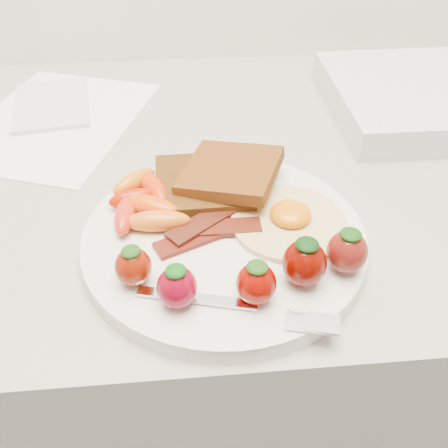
{
  "coord_description": "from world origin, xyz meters",
  "views": [
    {
      "loc": [
        -0.05,
        1.19,
        1.23
      ],
      "look_at": [
        -0.02,
        1.54,
        0.93
      ],
      "focal_mm": 40.0,
      "sensor_mm": 36.0,
      "label": 1
    }
  ],
  "objects": [
    {
      "name": "counter",
      "position": [
        0.0,
        1.7,
        0.45
      ],
      "size": [
        2.0,
        0.6,
        0.9
      ],
      "primitive_type": "cube",
      "color": "gray",
      "rests_on": "ground"
    },
    {
      "name": "plate",
      "position": [
        -0.02,
        1.54,
        0.91
      ],
      "size": [
        0.27,
        0.27,
        0.02
      ],
      "primitive_type": "cylinder",
      "color": "silver",
      "rests_on": "counter"
    },
    {
      "name": "toast_lower",
      "position": [
        -0.03,
        1.61,
        0.93
      ],
      "size": [
        0.1,
        0.1,
        0.01
      ],
      "primitive_type": "cube",
      "rotation": [
        0.0,
        0.0,
        0.01
      ],
      "color": "#351C03",
      "rests_on": "plate"
    },
    {
      "name": "toast_upper",
      "position": [
        -0.0,
        1.61,
        0.94
      ],
      "size": [
        0.12,
        0.12,
        0.02
      ],
      "primitive_type": "cube",
      "rotation": [
        0.0,
        -0.1,
        -0.39
      ],
      "color": "#401A0E",
      "rests_on": "toast_lower"
    },
    {
      "name": "fried_egg",
      "position": [
        0.05,
        1.55,
        0.92
      ],
      "size": [
        0.13,
        0.13,
        0.02
      ],
      "color": "#F6E6B5",
      "rests_on": "plate"
    },
    {
      "name": "bacon_strips",
      "position": [
        -0.03,
        1.54,
        0.92
      ],
      "size": [
        0.1,
        0.08,
        0.01
      ],
      "color": "black",
      "rests_on": "plate"
    },
    {
      "name": "baby_carrots",
      "position": [
        -0.09,
        1.58,
        0.93
      ],
      "size": [
        0.08,
        0.11,
        0.02
      ],
      "color": "#B71600",
      "rests_on": "plate"
    },
    {
      "name": "strawberries",
      "position": [
        0.0,
        1.47,
        0.94
      ],
      "size": [
        0.21,
        0.06,
        0.05
      ],
      "color": "#6F1302",
      "rests_on": "plate"
    },
    {
      "name": "fork",
      "position": [
        -0.01,
        1.45,
        0.92
      ],
      "size": [
        0.16,
        0.06,
        0.0
      ],
      "color": "silver",
      "rests_on": "plate"
    },
    {
      "name": "paper_sheet",
      "position": [
        -0.22,
        1.81,
        0.9
      ],
      "size": [
        0.28,
        0.32,
        0.0
      ],
      "primitive_type": "cube",
      "rotation": [
        0.0,
        0.0,
        -0.33
      ],
      "color": "white",
      "rests_on": "counter"
    },
    {
      "name": "notepad",
      "position": [
        -0.23,
        1.85,
        0.91
      ],
      "size": [
        0.12,
        0.16,
        0.01
      ],
      "primitive_type": "cube",
      "rotation": [
        0.0,
        0.0,
        0.15
      ],
      "color": "silver",
      "rests_on": "paper_sheet"
    },
    {
      "name": "appliance",
      "position": [
        0.31,
        1.79,
        0.92
      ],
      "size": [
        0.3,
        0.24,
        0.04
      ],
      "primitive_type": "cube",
      "rotation": [
        0.0,
        0.0,
        0.0
      ],
      "color": "silver",
      "rests_on": "counter"
    }
  ]
}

